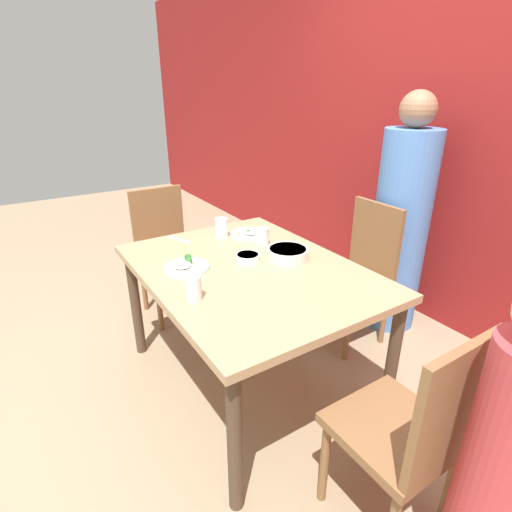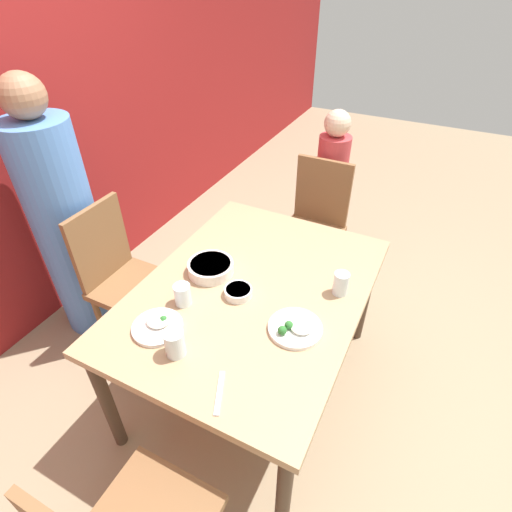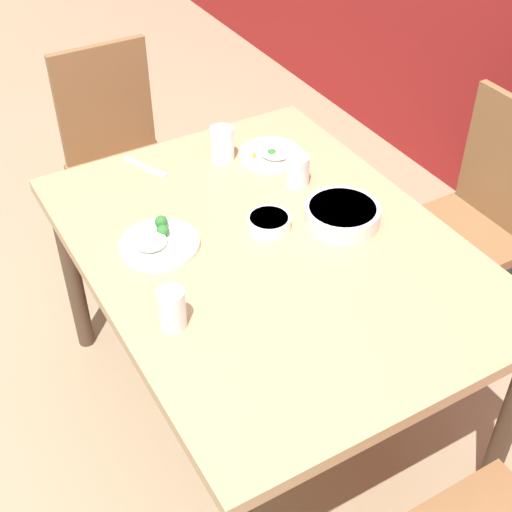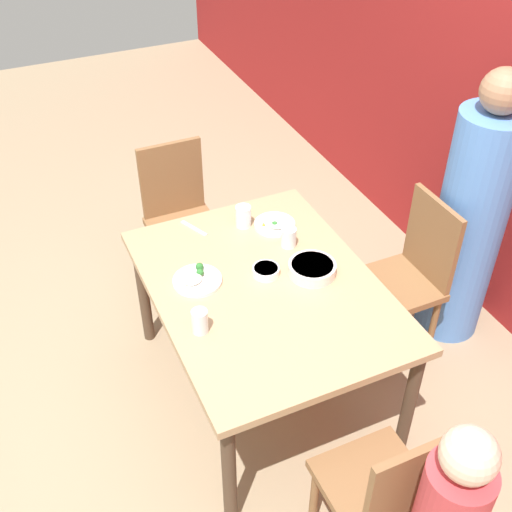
{
  "view_description": "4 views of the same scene",
  "coord_description": "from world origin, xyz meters",
  "px_view_note": "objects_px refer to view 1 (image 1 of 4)",
  "views": [
    {
      "loc": [
        1.58,
        -0.97,
        1.59
      ],
      "look_at": [
        -0.08,
        0.1,
        0.74
      ],
      "focal_mm": 28.0,
      "sensor_mm": 36.0,
      "label": 1
    },
    {
      "loc": [
        -1.24,
        -0.64,
        1.99
      ],
      "look_at": [
        0.1,
        0.03,
        0.84
      ],
      "focal_mm": 28.0,
      "sensor_mm": 36.0,
      "label": 2
    },
    {
      "loc": [
        1.35,
        -0.82,
        2.0
      ],
      "look_at": [
        0.04,
        -0.07,
        0.74
      ],
      "focal_mm": 50.0,
      "sensor_mm": 36.0,
      "label": 3
    },
    {
      "loc": [
        2.01,
        -0.96,
        2.68
      ],
      "look_at": [
        -0.03,
        -0.03,
        0.88
      ],
      "focal_mm": 45.0,
      "sensor_mm": 36.0,
      "label": 4
    }
  ],
  "objects_px": {
    "plate_rice_adult": "(186,266)",
    "glass_water_tall": "(262,236)",
    "bowl_curry": "(288,253)",
    "chair_child_spot": "(412,430)",
    "person_child": "(499,477)",
    "chair_adult_spot": "(360,269)",
    "person_adult": "(400,227)"
  },
  "relations": [
    {
      "from": "plate_rice_adult",
      "to": "glass_water_tall",
      "type": "xyz_separation_m",
      "value": [
        -0.07,
        0.51,
        0.04
      ]
    },
    {
      "from": "bowl_curry",
      "to": "glass_water_tall",
      "type": "height_order",
      "value": "glass_water_tall"
    },
    {
      "from": "bowl_curry",
      "to": "glass_water_tall",
      "type": "relative_size",
      "value": 2.23
    },
    {
      "from": "chair_child_spot",
      "to": "plate_rice_adult",
      "type": "bearing_deg",
      "value": -74.88
    },
    {
      "from": "chair_child_spot",
      "to": "glass_water_tall",
      "type": "bearing_deg",
      "value": -99.06
    },
    {
      "from": "person_child",
      "to": "plate_rice_adult",
      "type": "bearing_deg",
      "value": -167.69
    },
    {
      "from": "chair_adult_spot",
      "to": "chair_child_spot",
      "type": "bearing_deg",
      "value": -38.27
    },
    {
      "from": "glass_water_tall",
      "to": "chair_adult_spot",
      "type": "bearing_deg",
      "value": 70.58
    },
    {
      "from": "plate_rice_adult",
      "to": "person_child",
      "type": "bearing_deg",
      "value": 12.31
    },
    {
      "from": "person_adult",
      "to": "chair_adult_spot",
      "type": "bearing_deg",
      "value": -90.0
    },
    {
      "from": "chair_adult_spot",
      "to": "person_adult",
      "type": "distance_m",
      "value": 0.41
    },
    {
      "from": "bowl_curry",
      "to": "plate_rice_adult",
      "type": "distance_m",
      "value": 0.54
    },
    {
      "from": "bowl_curry",
      "to": "glass_water_tall",
      "type": "xyz_separation_m",
      "value": [
        -0.24,
        -0.0,
        0.02
      ]
    },
    {
      "from": "chair_adult_spot",
      "to": "person_child",
      "type": "xyz_separation_m",
      "value": [
        1.3,
        -0.81,
        0.07
      ]
    },
    {
      "from": "plate_rice_adult",
      "to": "person_adult",
      "type": "bearing_deg",
      "value": 84.45
    },
    {
      "from": "chair_adult_spot",
      "to": "glass_water_tall",
      "type": "relative_size",
      "value": 9.09
    },
    {
      "from": "bowl_curry",
      "to": "plate_rice_adult",
      "type": "relative_size",
      "value": 0.98
    },
    {
      "from": "person_adult",
      "to": "person_child",
      "type": "distance_m",
      "value": 1.74
    },
    {
      "from": "chair_adult_spot",
      "to": "person_adult",
      "type": "xyz_separation_m",
      "value": [
        -0.0,
        0.35,
        0.22
      ]
    },
    {
      "from": "person_adult",
      "to": "glass_water_tall",
      "type": "distance_m",
      "value": 0.98
    },
    {
      "from": "person_child",
      "to": "bowl_curry",
      "type": "xyz_separation_m",
      "value": [
        -1.28,
        0.2,
        0.19
      ]
    },
    {
      "from": "chair_child_spot",
      "to": "person_child",
      "type": "bearing_deg",
      "value": 90.0
    },
    {
      "from": "glass_water_tall",
      "to": "bowl_curry",
      "type": "bearing_deg",
      "value": 0.89
    },
    {
      "from": "person_child",
      "to": "bowl_curry",
      "type": "distance_m",
      "value": 1.3
    },
    {
      "from": "person_adult",
      "to": "glass_water_tall",
      "type": "relative_size",
      "value": 15.49
    },
    {
      "from": "person_adult",
      "to": "bowl_curry",
      "type": "xyz_separation_m",
      "value": [
        0.03,
        -0.95,
        0.04
      ]
    },
    {
      "from": "person_adult",
      "to": "plate_rice_adult",
      "type": "relative_size",
      "value": 6.84
    },
    {
      "from": "plate_rice_adult",
      "to": "chair_child_spot",
      "type": "bearing_deg",
      "value": 15.12
    },
    {
      "from": "chair_child_spot",
      "to": "plate_rice_adult",
      "type": "xyz_separation_m",
      "value": [
        -1.17,
        -0.31,
        0.25
      ]
    },
    {
      "from": "bowl_curry",
      "to": "plate_rice_adult",
      "type": "bearing_deg",
      "value": -108.02
    },
    {
      "from": "glass_water_tall",
      "to": "chair_child_spot",
      "type": "bearing_deg",
      "value": -9.06
    },
    {
      "from": "chair_child_spot",
      "to": "person_child",
      "type": "distance_m",
      "value": 0.29
    }
  ]
}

